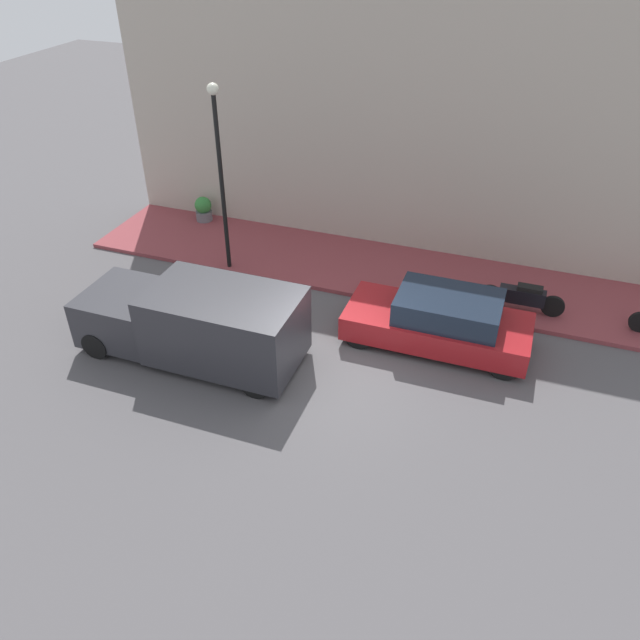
{
  "coord_description": "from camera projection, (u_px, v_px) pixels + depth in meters",
  "views": [
    {
      "loc": [
        -10.36,
        -3.49,
        9.07
      ],
      "look_at": [
        1.15,
        0.67,
        0.6
      ],
      "focal_mm": 35.0,
      "sensor_mm": 36.0,
      "label": 1
    }
  ],
  "objects": [
    {
      "name": "building_facade",
      "position": [
        410.0,
        124.0,
        17.08
      ],
      "size": [
        0.3,
        17.71,
        7.53
      ],
      "color": "#B2A899",
      "rests_on": "ground_plane"
    },
    {
      "name": "delivery_van",
      "position": [
        194.0,
        322.0,
        14.25
      ],
      "size": [
        2.02,
        5.24,
        1.82
      ],
      "color": "#2D2D33",
      "rests_on": "ground_plane"
    },
    {
      "name": "potted_plant",
      "position": [
        203.0,
        209.0,
        20.27
      ],
      "size": [
        0.54,
        0.54,
        0.8
      ],
      "color": "slate",
      "rests_on": "sidewalk"
    },
    {
      "name": "sidewalk",
      "position": [
        386.0,
        271.0,
        17.86
      ],
      "size": [
        3.14,
        17.71,
        0.12
      ],
      "color": "brown",
      "rests_on": "ground_plane"
    },
    {
      "name": "ground_plane",
      "position": [
        331.0,
        374.0,
        14.15
      ],
      "size": [
        60.0,
        60.0,
        0.0
      ],
      "primitive_type": "plane",
      "color": "#514F51"
    },
    {
      "name": "motorcycle_black",
      "position": [
        522.0,
        297.0,
        15.87
      ],
      "size": [
        0.3,
        2.14,
        0.75
      ],
      "color": "black",
      "rests_on": "sidewalk"
    },
    {
      "name": "streetlamp",
      "position": [
        220.0,
        161.0,
        16.2
      ],
      "size": [
        0.3,
        0.3,
        5.11
      ],
      "color": "black",
      "rests_on": "sidewalk"
    },
    {
      "name": "parked_car",
      "position": [
        440.0,
        321.0,
        14.75
      ],
      "size": [
        1.83,
        4.35,
        1.37
      ],
      "color": "maroon",
      "rests_on": "ground_plane"
    }
  ]
}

